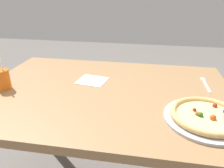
% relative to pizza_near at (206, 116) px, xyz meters
% --- Properties ---
extents(dining_table, '(1.34, 0.94, 0.75)m').
position_rel_pizza_near_xyz_m(dining_table, '(-0.47, 0.20, -0.12)').
color(dining_table, '#936D47').
rests_on(dining_table, ground).
extents(pizza_near, '(0.34, 0.34, 0.04)m').
position_rel_pizza_near_xyz_m(pizza_near, '(0.00, 0.00, 0.00)').
color(pizza_near, '#B7B7BC').
rests_on(pizza_near, dining_table).
extents(drink_cup_colored, '(0.07, 0.07, 0.19)m').
position_rel_pizza_near_xyz_m(drink_cup_colored, '(-1.01, 0.13, 0.04)').
color(drink_cup_colored, orange).
rests_on(drink_cup_colored, dining_table).
extents(paper_napkin, '(0.18, 0.17, 0.00)m').
position_rel_pizza_near_xyz_m(paper_napkin, '(-0.57, 0.31, -0.02)').
color(paper_napkin, white).
rests_on(paper_napkin, dining_table).
extents(fork, '(0.02, 0.20, 0.00)m').
position_rel_pizza_near_xyz_m(fork, '(0.07, 0.38, -0.02)').
color(fork, silver).
rests_on(fork, dining_table).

